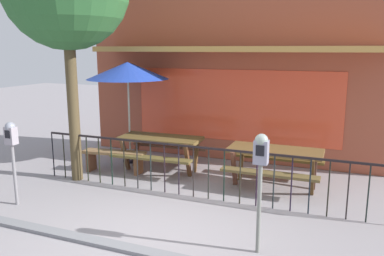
{
  "coord_description": "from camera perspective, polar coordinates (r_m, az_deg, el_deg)",
  "views": [
    {
      "loc": [
        2.52,
        -4.55,
        2.68
      ],
      "look_at": [
        -0.19,
        2.18,
        1.2
      ],
      "focal_mm": 36.53,
      "sensor_mm": 36.0,
      "label": 1
    }
  ],
  "objects": [
    {
      "name": "picnic_table_right",
      "position": [
        7.79,
        12.0,
        -4.17
      ],
      "size": [
        1.81,
        1.37,
        0.79
      ],
      "color": "brown",
      "rests_on": "ground"
    },
    {
      "name": "pub_storefront",
      "position": [
        9.49,
        6.64,
        11.54
      ],
      "size": [
        7.65,
        1.49,
        5.44
      ],
      "color": "brown",
      "rests_on": "ground"
    },
    {
      "name": "curb_edge",
      "position": [
        5.56,
        -8.42,
        -17.43
      ],
      "size": [
        10.71,
        0.2,
        0.11
      ],
      "primitive_type": "cube",
      "color": "slate",
      "rests_on": "ground"
    },
    {
      "name": "patio_fence_front",
      "position": [
        7.1,
        0.21,
        -4.98
      ],
      "size": [
        6.45,
        0.04,
        0.97
      ],
      "color": "black",
      "rests_on": "ground"
    },
    {
      "name": "patio_bench",
      "position": [
        8.76,
        -11.28,
        -4.14
      ],
      "size": [
        1.43,
        0.53,
        0.48
      ],
      "color": "olive",
      "rests_on": "ground"
    },
    {
      "name": "patio_umbrella",
      "position": [
        9.23,
        -9.37,
        8.2
      ],
      "size": [
        1.91,
        1.91,
        2.38
      ],
      "color": "black",
      "rests_on": "ground"
    },
    {
      "name": "picnic_table_left",
      "position": [
        8.65,
        -4.6,
        -2.36
      ],
      "size": [
        1.86,
        1.44,
        0.79
      ],
      "color": "brown",
      "rests_on": "ground"
    },
    {
      "name": "ground",
      "position": [
        5.85,
        -6.49,
        -15.84
      ],
      "size": [
        40.0,
        40.0,
        0.0
      ],
      "primitive_type": "plane",
      "color": "gray"
    },
    {
      "name": "parking_meter_near",
      "position": [
        5.09,
        10.0,
        -4.93
      ],
      "size": [
        0.18,
        0.17,
        1.63
      ],
      "color": "slate",
      "rests_on": "ground"
    },
    {
      "name": "parking_meter_far",
      "position": [
        7.3,
        -24.86,
        -1.78
      ],
      "size": [
        0.18,
        0.17,
        1.47
      ],
      "color": "gray",
      "rests_on": "ground"
    }
  ]
}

